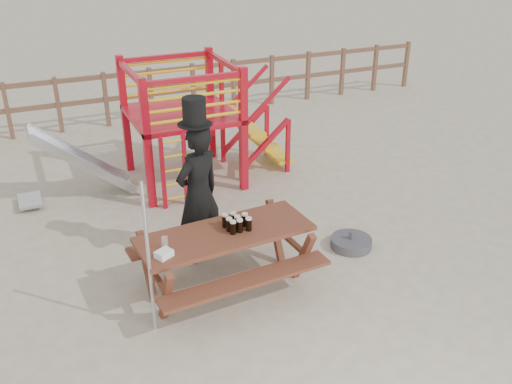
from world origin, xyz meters
TOP-DOWN VIEW (x-y plane):
  - ground at (0.00, 0.00)m, footprint 60.00×60.00m
  - back_fence at (0.00, 7.00)m, footprint 15.09×0.09m
  - playground_fort at (0.12, 3.58)m, footprint 4.71×1.84m
  - picnic_table at (-0.32, 0.23)m, footprint 2.20×1.59m
  - man_with_hat at (-0.37, 1.05)m, footprint 0.82×0.70m
  - metal_pole at (-1.35, -0.18)m, footprint 0.04×0.04m
  - parasol_base at (1.65, 0.44)m, footprint 0.58×0.58m
  - paper_bag at (-1.14, -0.02)m, footprint 0.22×0.21m
  - stout_pints at (-0.17, 0.23)m, footprint 0.30×0.27m
  - empty_glasses at (-1.08, 0.15)m, footprint 0.07×0.07m

SIDE VIEW (x-z plane):
  - ground at x=0.00m, z-range 0.00..0.00m
  - parasol_base at x=1.65m, z-range -0.05..0.19m
  - picnic_table at x=-0.32m, z-range 0.11..0.92m
  - back_fence at x=0.00m, z-range 0.14..1.34m
  - paper_bag at x=-1.14m, z-range 0.82..0.90m
  - empty_glasses at x=-1.08m, z-range 0.81..0.96m
  - stout_pints at x=-0.17m, z-range 0.82..0.99m
  - metal_pole at x=-1.35m, z-range 0.00..1.85m
  - man_with_hat at x=-0.37m, z-range -0.12..2.14m
  - playground_fort at x=0.12m, z-range 0.02..2.12m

